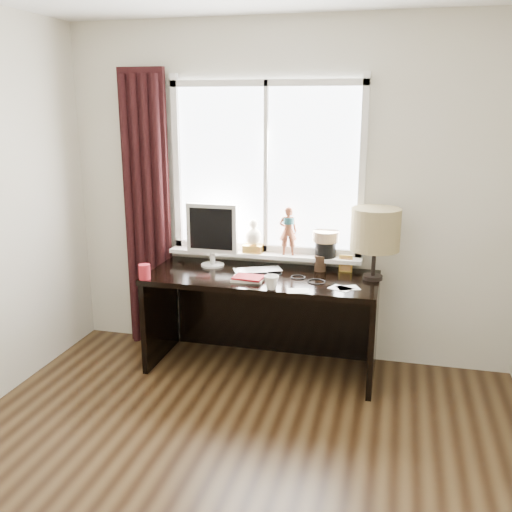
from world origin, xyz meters
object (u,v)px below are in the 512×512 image
(desk, at_px, (265,302))
(monitor, at_px, (212,231))
(laptop, at_px, (258,271))
(mug, at_px, (272,282))
(table_lamp, at_px, (375,230))
(red_cup, at_px, (145,272))

(desk, distance_m, monitor, 0.68)
(laptop, height_order, desk, laptop)
(mug, height_order, desk, mug)
(table_lamp, bearing_deg, mug, -148.88)
(laptop, xyz_separation_m, desk, (0.05, 0.04, -0.26))
(mug, relative_size, red_cup, 0.94)
(monitor, bearing_deg, red_cup, -129.25)
(red_cup, distance_m, table_lamp, 1.68)
(laptop, distance_m, red_cup, 0.84)
(red_cup, distance_m, monitor, 0.62)
(laptop, bearing_deg, monitor, 141.65)
(laptop, distance_m, desk, 0.26)
(laptop, height_order, red_cup, red_cup)
(table_lamp, bearing_deg, desk, -179.84)
(laptop, xyz_separation_m, monitor, (-0.39, 0.09, 0.26))
(red_cup, xyz_separation_m, table_lamp, (1.60, 0.40, 0.31))
(desk, height_order, table_lamp, table_lamp)
(red_cup, height_order, table_lamp, table_lamp)
(desk, bearing_deg, laptop, -140.15)
(monitor, relative_size, table_lamp, 0.94)
(laptop, xyz_separation_m, table_lamp, (0.85, 0.04, 0.35))
(desk, xyz_separation_m, table_lamp, (0.80, 0.00, 0.61))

